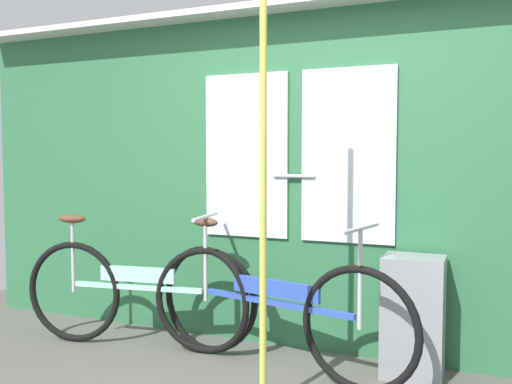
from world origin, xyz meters
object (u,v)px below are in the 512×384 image
Objects in this scene: trash_bin_by_wall at (413,316)px; bicycle_near_door at (136,292)px; bicycle_leaning_behind at (274,309)px; handrail_pole at (263,191)px.

bicycle_near_door is at bearing -172.74° from trash_bin_by_wall.
bicycle_leaning_behind is 0.79× the size of handrail_pole.
handrail_pole reaches higher than trash_bin_by_wall.
trash_bin_by_wall is at bearing 28.62° from bicycle_leaning_behind.
handrail_pole reaches higher than bicycle_near_door.
trash_bin_by_wall is at bearing -1.64° from bicycle_near_door.
bicycle_near_door is 1.43m from handrail_pole.
bicycle_leaning_behind is at bearing -9.43° from bicycle_near_door.
bicycle_near_door is 0.74× the size of handrail_pole.
bicycle_near_door reaches higher than trash_bin_by_wall.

